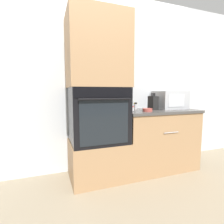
# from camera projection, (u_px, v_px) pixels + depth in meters

# --- Properties ---
(ground_plane) EXTENTS (12.00, 12.00, 0.00)m
(ground_plane) POSITION_uv_depth(u_px,v_px,m) (133.00, 183.00, 2.15)
(ground_plane) COLOR gray
(wall_back) EXTENTS (8.00, 0.05, 2.50)m
(wall_back) POSITION_uv_depth(u_px,v_px,m) (115.00, 83.00, 2.60)
(wall_back) COLOR silver
(wall_back) RESTS_ON ground_plane
(oven_cabinet_base) EXTENTS (0.71, 0.60, 0.49)m
(oven_cabinet_base) POSITION_uv_depth(u_px,v_px,m) (98.00, 159.00, 2.28)
(oven_cabinet_base) COLOR #A87F56
(oven_cabinet_base) RESTS_ON ground_plane
(wall_oven) EXTENTS (0.69, 0.64, 0.69)m
(wall_oven) POSITION_uv_depth(u_px,v_px,m) (98.00, 115.00, 2.21)
(wall_oven) COLOR black
(wall_oven) RESTS_ON oven_cabinet_base
(oven_cabinet_upper) EXTENTS (0.71, 0.60, 0.87)m
(oven_cabinet_upper) POSITION_uv_depth(u_px,v_px,m) (97.00, 52.00, 2.13)
(oven_cabinet_upper) COLOR #A87F56
(oven_cabinet_upper) RESTS_ON wall_oven
(counter_unit) EXTENTS (1.10, 0.63, 0.87)m
(counter_unit) POSITION_uv_depth(u_px,v_px,m) (157.00, 139.00, 2.57)
(counter_unit) COLOR #A87F56
(counter_unit) RESTS_ON ground_plane
(microwave) EXTENTS (0.44, 0.38, 0.27)m
(microwave) POSITION_uv_depth(u_px,v_px,m) (170.00, 100.00, 2.67)
(microwave) COLOR #B2B5BA
(microwave) RESTS_ON counter_unit
(knife_block) EXTENTS (0.09, 0.15, 0.24)m
(knife_block) POSITION_uv_depth(u_px,v_px,m) (153.00, 103.00, 2.50)
(knife_block) COLOR black
(knife_block) RESTS_ON counter_unit
(bowl) EXTENTS (0.13, 0.13, 0.04)m
(bowl) POSITION_uv_depth(u_px,v_px,m) (147.00, 110.00, 2.30)
(bowl) COLOR #B24C42
(bowl) RESTS_ON counter_unit
(condiment_jar_near) EXTENTS (0.06, 0.06, 0.09)m
(condiment_jar_near) POSITION_uv_depth(u_px,v_px,m) (135.00, 106.00, 2.64)
(condiment_jar_near) COLOR silver
(condiment_jar_near) RESTS_ON counter_unit
(condiment_jar_mid) EXTENTS (0.05, 0.05, 0.06)m
(condiment_jar_mid) POSITION_uv_depth(u_px,v_px,m) (132.00, 108.00, 2.38)
(condiment_jar_mid) COLOR silver
(condiment_jar_mid) RESTS_ON counter_unit
(condiment_jar_far) EXTENTS (0.04, 0.04, 0.10)m
(condiment_jar_far) POSITION_uv_depth(u_px,v_px,m) (136.00, 106.00, 2.55)
(condiment_jar_far) COLOR silver
(condiment_jar_far) RESTS_ON counter_unit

